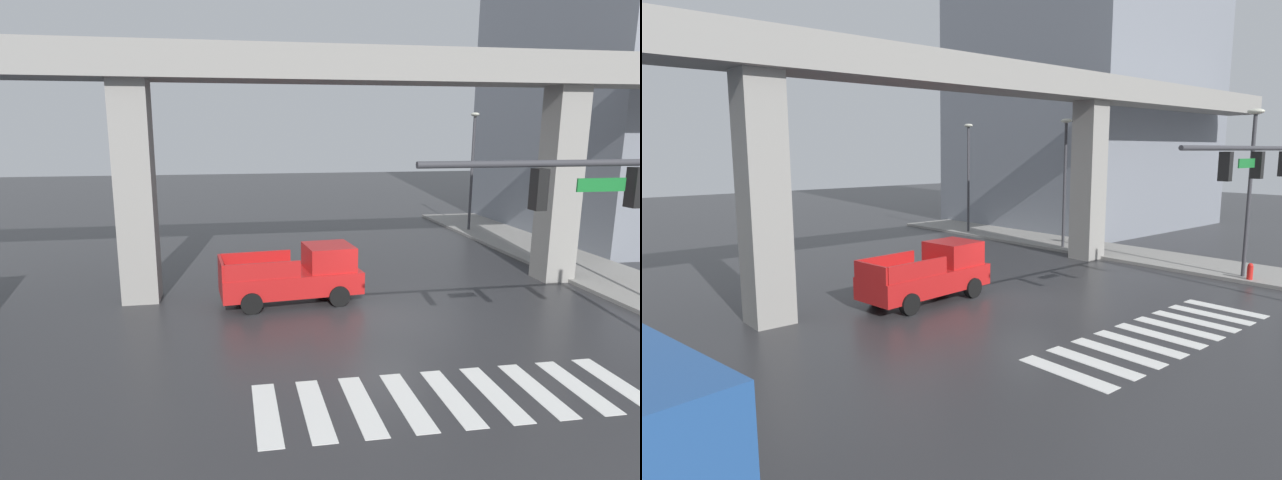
{
  "view_description": "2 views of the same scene",
  "coord_description": "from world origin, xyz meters",
  "views": [
    {
      "loc": [
        -5.05,
        -16.41,
        6.28
      ],
      "look_at": [
        -1.82,
        2.46,
        2.27
      ],
      "focal_mm": 29.83,
      "sensor_mm": 36.0,
      "label": 1
    },
    {
      "loc": [
        -15.13,
        -13.85,
        5.55
      ],
      "look_at": [
        0.1,
        3.73,
        1.8
      ],
      "focal_mm": 31.44,
      "sensor_mm": 36.0,
      "label": 2
    }
  ],
  "objects": [
    {
      "name": "ground_plane",
      "position": [
        0.0,
        0.0,
        0.0
      ],
      "size": [
        120.0,
        120.0,
        0.0
      ],
      "primitive_type": "plane",
      "color": "#2D2D30"
    },
    {
      "name": "sidewalk_east",
      "position": [
        10.74,
        2.0,
        0.07
      ],
      "size": [
        4.0,
        36.0,
        0.15
      ],
      "primitive_type": "cube",
      "color": "gray",
      "rests_on": "ground"
    },
    {
      "name": "street_lamp_mid_block",
      "position": [
        9.54,
        5.94,
        4.56
      ],
      "size": [
        0.44,
        0.7,
        7.24
      ],
      "color": "#38383D",
      "rests_on": "ground"
    },
    {
      "name": "traffic_signal_mast",
      "position": [
        4.45,
        -6.6,
        4.55
      ],
      "size": [
        8.69,
        0.32,
        6.2
      ],
      "color": "#38383D",
      "rests_on": "ground"
    },
    {
      "name": "elevated_overpass",
      "position": [
        0.0,
        3.48,
        7.81
      ],
      "size": [
        51.98,
        2.22,
        9.15
      ],
      "color": "gray",
      "rests_on": "ground"
    },
    {
      "name": "street_lamp_far_north",
      "position": [
        9.54,
        13.99,
        4.56
      ],
      "size": [
        0.44,
        0.7,
        7.24
      ],
      "color": "#38383D",
      "rests_on": "ground"
    },
    {
      "name": "crosswalk_stripes",
      "position": [
        -0.0,
        -5.48,
        0.01
      ],
      "size": [
        9.35,
        2.8,
        0.01
      ],
      "color": "silver",
      "rests_on": "ground"
    },
    {
      "name": "street_lamp_near_corner",
      "position": [
        9.54,
        -3.93,
        4.56
      ],
      "size": [
        0.44,
        0.7,
        7.24
      ],
      "color": "#38383D",
      "rests_on": "ground"
    },
    {
      "name": "pickup_truck",
      "position": [
        -2.65,
        2.3,
        0.99
      ],
      "size": [
        5.26,
        2.45,
        2.08
      ],
      "color": "red",
      "rests_on": "ground"
    },
    {
      "name": "fire_hydrant",
      "position": [
        9.14,
        -4.37,
        0.43
      ],
      "size": [
        0.24,
        0.24,
        0.85
      ],
      "color": "red",
      "rests_on": "ground"
    }
  ]
}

